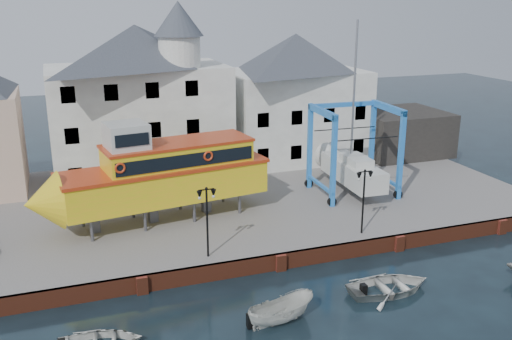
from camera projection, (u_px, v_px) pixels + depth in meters
name	position (u px, v px, depth m)	size (l,w,h in m)	color
ground	(280.00, 270.00, 33.23)	(140.00, 140.00, 0.00)	black
hardstanding	(226.00, 201.00, 42.99)	(44.00, 22.00, 1.00)	#67615C
quay_wall	(280.00, 262.00, 33.17)	(44.00, 0.47, 1.00)	maroon
building_white_main	(140.00, 99.00, 46.07)	(14.00, 8.30, 14.00)	beige
building_white_right	(295.00, 97.00, 51.31)	(12.00, 8.00, 11.20)	beige
shed_dark	(400.00, 132.00, 53.79)	(8.00, 7.00, 4.00)	black
lamp_post_left	(207.00, 204.00, 31.80)	(1.12, 0.32, 4.20)	black
lamp_post_right	(364.00, 185.00, 35.02)	(1.12, 0.32, 4.20)	black
tour_boat	(151.00, 175.00, 36.88)	(15.97, 5.92, 6.79)	#59595E
travel_lift	(349.00, 163.00, 43.35)	(6.15, 8.52, 12.74)	blue
motorboat_a	(281.00, 322.00, 27.93)	(1.39, 3.68, 1.42)	beige
motorboat_b	(389.00, 292.00, 30.76)	(3.33, 4.66, 0.96)	beige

